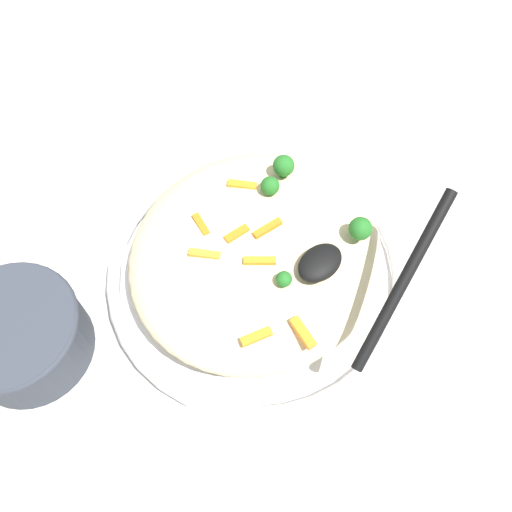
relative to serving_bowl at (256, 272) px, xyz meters
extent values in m
plane|color=beige|center=(0.00, 0.00, -0.02)|extent=(2.40, 2.40, 0.00)
cylinder|color=silver|center=(0.00, 0.00, -0.01)|extent=(0.35, 0.35, 0.02)
torus|color=silver|center=(0.00, 0.00, 0.01)|extent=(0.38, 0.38, 0.02)
torus|color=black|center=(0.00, 0.00, 0.01)|extent=(0.37, 0.37, 0.00)
ellipsoid|color=beige|center=(0.00, 0.00, 0.05)|extent=(0.31, 0.29, 0.07)
cube|color=orange|center=(-0.06, 0.03, 0.08)|extent=(0.03, 0.03, 0.01)
cube|color=orange|center=(0.03, -0.07, 0.08)|extent=(0.01, 0.03, 0.01)
cube|color=orange|center=(-0.03, 0.06, 0.08)|extent=(0.02, 0.03, 0.01)
cube|color=orange|center=(-0.08, -0.08, 0.08)|extent=(0.04, 0.02, 0.01)
cube|color=orange|center=(0.04, 0.07, 0.08)|extent=(0.03, 0.03, 0.01)
cube|color=orange|center=(-0.02, -0.02, 0.09)|extent=(0.03, 0.03, 0.01)
cube|color=orange|center=(-0.04, -0.11, 0.08)|extent=(0.02, 0.04, 0.01)
cube|color=orange|center=(0.02, 0.00, 0.09)|extent=(0.04, 0.01, 0.01)
cube|color=orange|center=(-0.01, 0.02, 0.08)|extent=(0.03, 0.01, 0.01)
cylinder|color=#205B1C|center=(0.09, -0.08, 0.08)|extent=(0.01, 0.01, 0.01)
sphere|color=#236B23|center=(0.09, -0.08, 0.09)|extent=(0.03, 0.03, 0.03)
cylinder|color=#205B1C|center=(0.09, 0.05, 0.08)|extent=(0.01, 0.01, 0.01)
sphere|color=#236B23|center=(0.09, 0.05, 0.09)|extent=(0.03, 0.03, 0.03)
cylinder|color=#205B1C|center=(0.06, 0.04, 0.08)|extent=(0.01, 0.01, 0.01)
sphere|color=#236B23|center=(0.06, 0.04, 0.09)|extent=(0.02, 0.02, 0.02)
cylinder|color=#205B1C|center=(-0.02, -0.06, 0.08)|extent=(0.01, 0.01, 0.01)
sphere|color=#236B23|center=(-0.02, -0.06, 0.09)|extent=(0.02, 0.02, 0.02)
ellipsoid|color=black|center=(0.03, -0.07, 0.09)|extent=(0.06, 0.04, 0.02)
cylinder|color=black|center=(0.05, -0.16, 0.14)|extent=(0.18, 0.06, 0.10)
cylinder|color=#333842|center=(-0.26, 0.12, 0.02)|extent=(0.15, 0.15, 0.08)
torus|color=#333842|center=(-0.26, 0.12, 0.06)|extent=(0.16, 0.16, 0.01)
camera|label=1|loc=(-0.21, -0.22, 0.60)|focal=36.94mm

